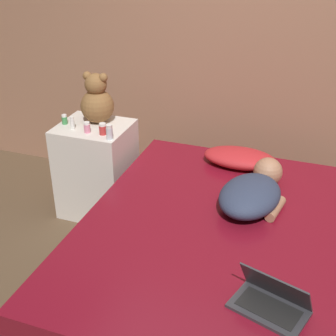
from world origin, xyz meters
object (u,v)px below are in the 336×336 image
object	(u,v)px
laptop	(271,301)
pillow	(240,158)
bottle_red	(103,129)
bottle_white	(72,123)
bottle_green	(64,119)
bottle_clear	(109,132)
person_lying	(254,191)
bottle_pink	(87,127)
teddy_bear	(97,101)

from	to	relation	value
laptop	pillow	bearing A→B (deg)	125.42
pillow	bottle_red	world-z (taller)	bottle_red
laptop	bottle_white	size ratio (longest dim) A/B	4.10
bottle_green	bottle_clear	bearing A→B (deg)	-16.80
person_lying	bottle_clear	bearing A→B (deg)	-178.37
laptop	bottle_red	world-z (taller)	bottle_red
pillow	bottle_green	bearing A→B (deg)	-171.46
bottle_green	bottle_pink	distance (m)	0.24
bottle_clear	bottle_white	xyz separation A→B (m)	(-0.33, 0.07, -0.01)
bottle_green	bottle_white	distance (m)	0.12
bottle_pink	bottle_white	world-z (taller)	bottle_white
bottle_clear	laptop	bearing A→B (deg)	-37.99
teddy_bear	bottle_white	xyz separation A→B (m)	(-0.11, -0.18, -0.12)
bottle_green	bottle_red	world-z (taller)	bottle_red
person_lying	laptop	world-z (taller)	laptop
pillow	bottle_clear	world-z (taller)	bottle_clear
person_lying	teddy_bear	size ratio (longest dim) A/B	1.84
bottle_green	bottle_red	distance (m)	0.35
bottle_red	bottle_clear	distance (m)	0.10
pillow	laptop	bearing A→B (deg)	-72.22
laptop	teddy_bear	xyz separation A→B (m)	(-1.47, 1.23, 0.33)
laptop	bottle_red	xyz separation A→B (m)	(-1.33, 1.04, 0.21)
teddy_bear	bottle_white	world-z (taller)	teddy_bear
pillow	laptop	distance (m)	1.36
bottle_green	bottle_red	xyz separation A→B (m)	(0.35, -0.07, 0.00)
person_lying	pillow	bearing A→B (deg)	121.12
pillow	bottle_green	size ratio (longest dim) A/B	7.16
bottle_green	bottle_red	bearing A→B (deg)	-11.83
laptop	bottle_clear	size ratio (longest dim) A/B	3.59
person_lying	laptop	size ratio (longest dim) A/B	1.82
teddy_bear	laptop	bearing A→B (deg)	-39.91
bottle_red	bottle_clear	bearing A→B (deg)	-35.28
laptop	bottle_green	world-z (taller)	bottle_green
laptop	bottle_clear	distance (m)	1.61
bottle_red	bottle_clear	size ratio (longest dim) A/B	0.78
teddy_bear	bottle_green	world-z (taller)	teddy_bear
teddy_bear	bottle_pink	bearing A→B (deg)	-85.29
bottle_green	bottle_pink	world-z (taller)	bottle_pink
pillow	bottle_clear	xyz separation A→B (m)	(-0.84, -0.32, 0.20)
bottle_green	bottle_white	xyz separation A→B (m)	(0.10, -0.06, 0.01)
person_lying	bottle_red	size ratio (longest dim) A/B	8.41
laptop	person_lying	bearing A→B (deg)	123.36
person_lying	bottle_white	size ratio (longest dim) A/B	7.48
bottle_pink	bottle_white	distance (m)	0.13
bottle_clear	bottle_red	bearing A→B (deg)	144.72
bottle_red	laptop	bearing A→B (deg)	-37.83
laptop	bottle_green	size ratio (longest dim) A/B	5.27
pillow	teddy_bear	bearing A→B (deg)	-176.18
bottle_pink	bottle_clear	size ratio (longest dim) A/B	0.74
bottle_white	pillow	bearing A→B (deg)	12.05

